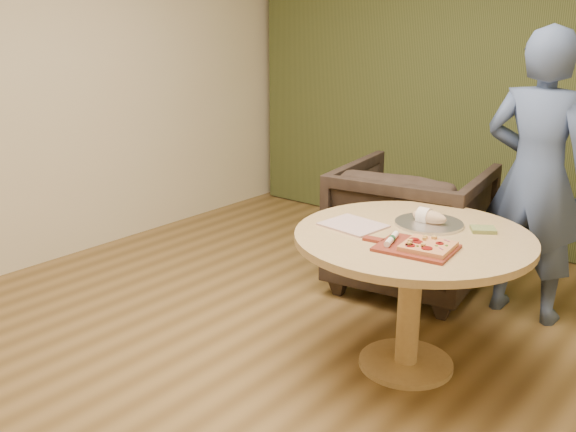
% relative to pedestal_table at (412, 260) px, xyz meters
% --- Properties ---
extents(room_shell, '(5.04, 6.04, 2.84)m').
position_rel_pedestal_table_xyz_m(room_shell, '(-0.39, -0.72, 0.79)').
color(room_shell, olive).
rests_on(room_shell, ground).
extents(curtain, '(4.80, 0.14, 2.78)m').
position_rel_pedestal_table_xyz_m(curtain, '(-0.39, 2.18, 0.79)').
color(curtain, '#333D1B').
rests_on(curtain, ground).
extents(pedestal_table, '(1.20, 1.20, 0.75)m').
position_rel_pedestal_table_xyz_m(pedestal_table, '(0.00, 0.00, 0.00)').
color(pedestal_table, tan).
rests_on(pedestal_table, ground).
extents(pizza_paddle, '(0.46, 0.32, 0.01)m').
position_rel_pedestal_table_xyz_m(pizza_paddle, '(0.11, -0.20, 0.15)').
color(pizza_paddle, maroon).
rests_on(pizza_paddle, pedestal_table).
extents(flatbread_pizza, '(0.25, 0.25, 0.04)m').
position_rel_pedestal_table_xyz_m(flatbread_pizza, '(0.17, -0.19, 0.17)').
color(flatbread_pizza, '#E29958').
rests_on(flatbread_pizza, pizza_paddle).
extents(cutlery_roll, '(0.08, 0.20, 0.03)m').
position_rel_pedestal_table_xyz_m(cutlery_roll, '(-0.00, -0.21, 0.17)').
color(cutlery_roll, white).
rests_on(cutlery_roll, pizza_paddle).
extents(newspaper, '(0.33, 0.28, 0.01)m').
position_rel_pedestal_table_xyz_m(newspaper, '(-0.30, -0.09, 0.15)').
color(newspaper, white).
rests_on(newspaper, pedestal_table).
extents(serving_tray, '(0.36, 0.36, 0.02)m').
position_rel_pedestal_table_xyz_m(serving_tray, '(-0.01, 0.18, 0.15)').
color(serving_tray, silver).
rests_on(serving_tray, pedestal_table).
extents(bread_roll, '(0.19, 0.09, 0.09)m').
position_rel_pedestal_table_xyz_m(bread_roll, '(-0.02, 0.18, 0.18)').
color(bread_roll, '#D5B282').
rests_on(bread_roll, serving_tray).
extents(green_packet, '(0.16, 0.15, 0.02)m').
position_rel_pedestal_table_xyz_m(green_packet, '(0.26, 0.26, 0.15)').
color(green_packet, '#5A6B30').
rests_on(green_packet, pedestal_table).
extents(armchair, '(1.05, 1.00, 0.95)m').
position_rel_pedestal_table_xyz_m(armchair, '(-0.52, 0.96, -0.13)').
color(armchair, black).
rests_on(armchair, ground).
extents(person_standing, '(0.65, 0.43, 1.76)m').
position_rel_pedestal_table_xyz_m(person_standing, '(0.24, 1.04, 0.27)').
color(person_standing, '#43567E').
rests_on(person_standing, ground).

